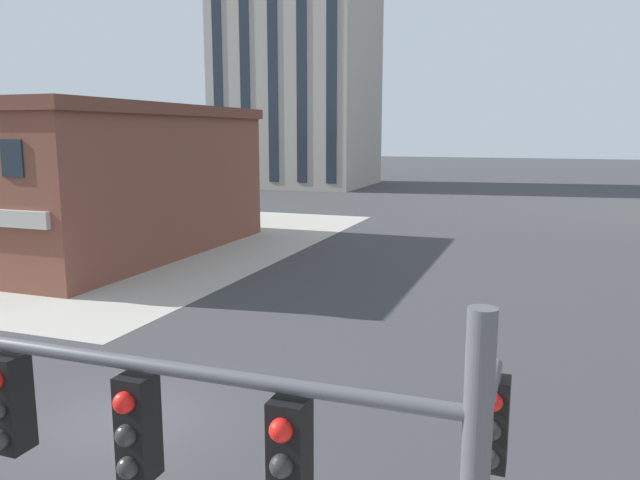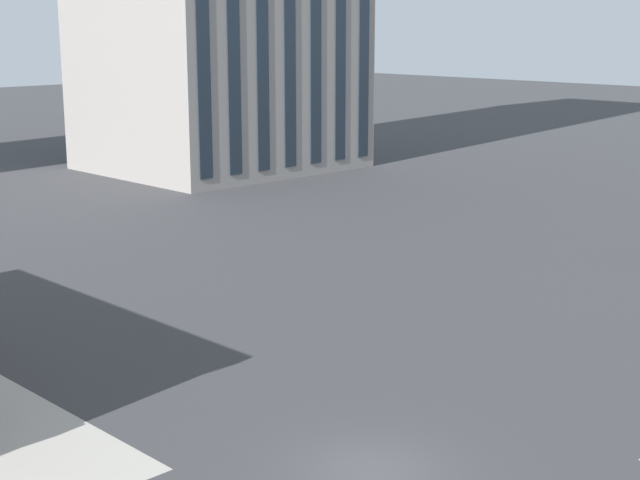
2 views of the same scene
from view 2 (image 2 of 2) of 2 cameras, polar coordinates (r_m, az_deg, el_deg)
ground_plane at (r=27.90m, az=3.12°, el=-13.56°), size 320.00×320.00×0.00m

